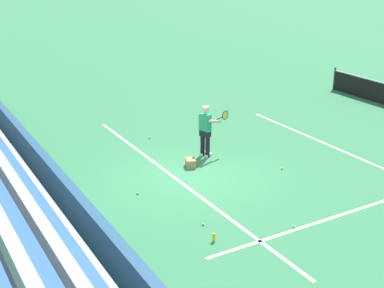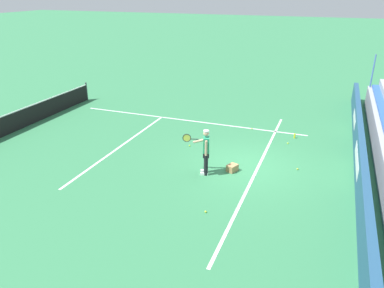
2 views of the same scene
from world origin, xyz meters
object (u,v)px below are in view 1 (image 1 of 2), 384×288
(tennis_ball_toward_net, at_px, (294,227))
(tennis_ball_by_box, at_px, (282,168))
(tennis_player, at_px, (206,130))
(tennis_ball_far_left, at_px, (203,224))
(tennis_ball_midcourt, at_px, (138,193))
(water_bottle, at_px, (214,237))
(ball_box_cardboard, at_px, (191,163))
(tennis_ball_on_baseline, at_px, (150,138))

(tennis_ball_toward_net, height_order, tennis_ball_by_box, same)
(tennis_player, relative_size, tennis_ball_far_left, 25.98)
(tennis_ball_midcourt, height_order, tennis_ball_by_box, same)
(tennis_ball_toward_net, distance_m, water_bottle, 2.12)
(tennis_ball_by_box, bearing_deg, tennis_ball_far_left, -65.67)
(water_bottle, bearing_deg, tennis_player, 150.53)
(ball_box_cardboard, xyz_separation_m, tennis_ball_by_box, (1.63, 2.35, -0.10))
(tennis_ball_toward_net, bearing_deg, tennis_ball_on_baseline, -178.11)
(tennis_player, distance_m, tennis_ball_by_box, 2.76)
(tennis_ball_toward_net, height_order, tennis_ball_on_baseline, same)
(tennis_player, height_order, tennis_ball_by_box, tennis_player)
(tennis_ball_toward_net, distance_m, tennis_ball_by_box, 3.67)
(tennis_ball_on_baseline, bearing_deg, tennis_player, 19.43)
(tennis_ball_by_box, relative_size, water_bottle, 0.30)
(tennis_ball_far_left, bearing_deg, water_bottle, -13.23)
(tennis_player, height_order, ball_box_cardboard, tennis_player)
(ball_box_cardboard, distance_m, tennis_ball_on_baseline, 3.01)
(tennis_player, relative_size, tennis_ball_by_box, 25.98)
(ball_box_cardboard, xyz_separation_m, tennis_ball_midcourt, (0.98, -2.29, -0.10))
(tennis_ball_far_left, xyz_separation_m, tennis_ball_midcourt, (-2.44, -0.68, 0.00))
(tennis_ball_midcourt, bearing_deg, tennis_ball_by_box, 82.05)
(tennis_player, bearing_deg, tennis_ball_toward_net, -6.76)
(tennis_ball_toward_net, bearing_deg, water_bottle, -102.09)
(ball_box_cardboard, relative_size, tennis_ball_on_baseline, 6.06)
(ball_box_cardboard, height_order, tennis_ball_on_baseline, ball_box_cardboard)
(tennis_ball_on_baseline, bearing_deg, ball_box_cardboard, -0.42)
(tennis_player, height_order, tennis_ball_on_baseline, tennis_player)
(tennis_player, xyz_separation_m, tennis_ball_toward_net, (5.20, -0.62, -0.86))
(tennis_ball_midcourt, relative_size, tennis_ball_by_box, 1.00)
(ball_box_cardboard, xyz_separation_m, water_bottle, (4.21, -1.80, -0.02))
(ball_box_cardboard, xyz_separation_m, tennis_ball_on_baseline, (-3.01, 0.02, -0.10))
(tennis_ball_toward_net, bearing_deg, tennis_player, 173.24)
(tennis_ball_far_left, relative_size, tennis_ball_by_box, 1.00)
(tennis_ball_on_baseline, relative_size, tennis_ball_far_left, 1.00)
(tennis_ball_toward_net, xyz_separation_m, tennis_ball_midcourt, (-3.68, -2.57, 0.00))
(tennis_ball_midcourt, relative_size, water_bottle, 0.30)
(tennis_ball_on_baseline, bearing_deg, tennis_ball_toward_net, 1.89)
(ball_box_cardboard, bearing_deg, tennis_ball_by_box, 55.31)
(tennis_ball_far_left, bearing_deg, tennis_ball_on_baseline, 165.76)
(tennis_ball_far_left, bearing_deg, ball_box_cardboard, 154.79)
(tennis_player, xyz_separation_m, tennis_ball_on_baseline, (-2.47, -0.87, -0.86))
(tennis_ball_by_box, height_order, water_bottle, water_bottle)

